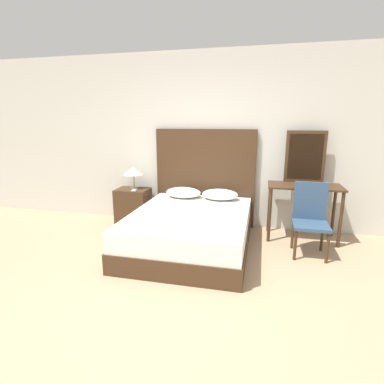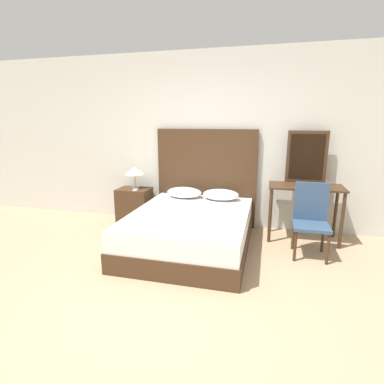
{
  "view_description": "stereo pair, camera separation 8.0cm",
  "coord_description": "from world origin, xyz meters",
  "views": [
    {
      "loc": [
        0.8,
        -2.33,
        1.65
      ],
      "look_at": [
        -0.08,
        1.41,
        0.74
      ],
      "focal_mm": 28.0,
      "sensor_mm": 36.0,
      "label": 1
    },
    {
      "loc": [
        0.88,
        -2.31,
        1.65
      ],
      "look_at": [
        -0.08,
        1.41,
        0.74
      ],
      "focal_mm": 28.0,
      "sensor_mm": 36.0,
      "label": 2
    }
  ],
  "objects": [
    {
      "name": "table_lamp",
      "position": [
        -1.21,
        2.08,
        0.87
      ],
      "size": [
        0.32,
        0.32,
        0.34
      ],
      "color": "tan",
      "rests_on": "nightstand"
    },
    {
      "name": "pillow_right",
      "position": [
        0.21,
        2.04,
        0.57
      ],
      "size": [
        0.55,
        0.36,
        0.16
      ],
      "color": "white",
      "rests_on": "bed"
    },
    {
      "name": "pillow_left",
      "position": [
        -0.37,
        2.04,
        0.57
      ],
      "size": [
        0.55,
        0.36,
        0.16
      ],
      "color": "white",
      "rests_on": "bed"
    },
    {
      "name": "phone_on_nightstand",
      "position": [
        -1.13,
        1.91,
        0.6
      ],
      "size": [
        0.1,
        0.16,
        0.01
      ],
      "color": "#B7B7BC",
      "rests_on": "nightstand"
    },
    {
      "name": "phone_on_bed",
      "position": [
        -0.37,
        1.43,
        0.5
      ],
      "size": [
        0.16,
        0.14,
        0.01
      ],
      "color": "#B7B7BC",
      "rests_on": "bed"
    },
    {
      "name": "ground_plane",
      "position": [
        0.0,
        0.0,
        0.0
      ],
      "size": [
        16.0,
        16.0,
        0.0
      ],
      "primitive_type": "plane",
      "color": "tan"
    },
    {
      "name": "chair",
      "position": [
        1.43,
        1.51,
        0.5
      ],
      "size": [
        0.42,
        0.42,
        0.91
      ],
      "color": "#334C6B",
      "rests_on": "ground_plane"
    },
    {
      "name": "nightstand",
      "position": [
        -1.2,
        2.0,
        0.3
      ],
      "size": [
        0.51,
        0.39,
        0.6
      ],
      "color": "#422B19",
      "rests_on": "ground_plane"
    },
    {
      "name": "wall_back",
      "position": [
        0.0,
        2.37,
        1.35
      ],
      "size": [
        10.0,
        0.06,
        2.7
      ],
      "color": "silver",
      "rests_on": "ground_plane"
    },
    {
      "name": "headboard",
      "position": [
        -0.08,
        2.3,
        0.77
      ],
      "size": [
        1.59,
        0.05,
        1.54
      ],
      "color": "#422B19",
      "rests_on": "ground_plane"
    },
    {
      "name": "vanity_desk",
      "position": [
        1.4,
        1.99,
        0.65
      ],
      "size": [
        0.99,
        0.5,
        0.79
      ],
      "color": "#422B19",
      "rests_on": "ground_plane"
    },
    {
      "name": "bed",
      "position": [
        -0.08,
        1.31,
        0.24
      ],
      "size": [
        1.51,
        1.92,
        0.49
      ],
      "color": "#422B19",
      "rests_on": "ground_plane"
    },
    {
      "name": "vanity_mirror",
      "position": [
        1.4,
        2.21,
        1.16
      ],
      "size": [
        0.55,
        0.03,
        0.74
      ],
      "color": "#422B19",
      "rests_on": "vanity_desk"
    }
  ]
}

